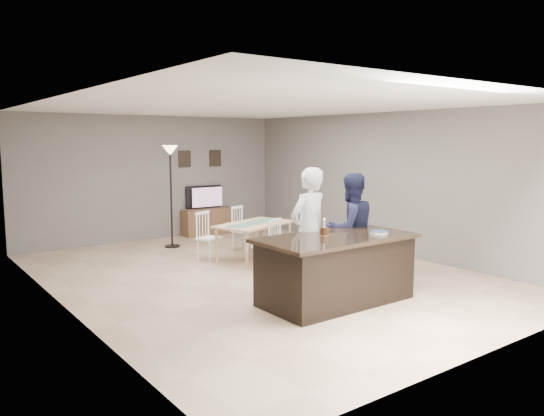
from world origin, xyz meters
TOP-DOWN VIEW (x-y plane):
  - floor at (0.00, 0.00)m, footprint 8.00×8.00m
  - room_shell at (0.00, 0.00)m, footprint 8.00×8.00m
  - kitchen_island at (0.00, -1.80)m, footprint 2.15×1.10m
  - tv_console at (1.20, 3.77)m, footprint 1.20×0.40m
  - television at (1.20, 3.84)m, footprint 0.91×0.12m
  - tv_screen_glow at (1.20, 3.76)m, footprint 0.78×0.00m
  - picture_frames at (1.15, 3.98)m, footprint 1.10×0.02m
  - doorway at (-2.99, -2.30)m, footprint 0.00×2.10m
  - woman at (-0.02, -1.25)m, footprint 0.71×0.52m
  - man at (0.81, -1.25)m, footprint 0.91×0.77m
  - birthday_cake at (-0.08, -1.65)m, footprint 0.15×0.15m
  - plate_stack at (0.58, -2.02)m, footprint 0.25×0.25m
  - dining_table at (0.55, 0.93)m, footprint 1.83×1.99m
  - floor_lamp at (-0.12, 2.91)m, footprint 0.31×0.31m

SIDE VIEW (x-z plane):
  - floor at x=0.00m, z-range 0.00..0.00m
  - tv_console at x=1.20m, z-range 0.00..0.60m
  - kitchen_island at x=0.00m, z-range 0.00..0.90m
  - dining_table at x=0.55m, z-range 0.12..1.01m
  - man at x=0.81m, z-range 0.00..1.68m
  - television at x=1.20m, z-range 0.60..1.13m
  - tv_screen_glow at x=1.20m, z-range 0.48..1.26m
  - woman at x=-0.02m, z-range 0.00..1.79m
  - plate_stack at x=0.58m, z-range 0.90..0.94m
  - birthday_cake at x=-0.08m, z-range 0.84..1.07m
  - doorway at x=-2.99m, z-range -0.07..2.58m
  - floor_lamp at x=-0.12m, z-range 0.57..2.63m
  - room_shell at x=0.00m, z-range -2.32..5.68m
  - picture_frames at x=1.15m, z-range 1.56..1.94m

